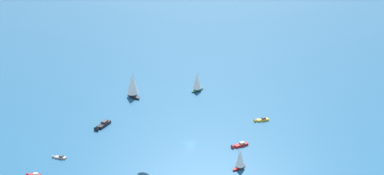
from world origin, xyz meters
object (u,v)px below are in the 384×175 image
Objects in this scene: motorboat_near_centre at (261,120)px; sailboat_far_port at (133,85)px; motorboat_inshore at (33,175)px; motorboat_trailing at (102,125)px; motorboat_outer_ring_c at (59,157)px; sailboat_outer_ring_b at (197,82)px; sailboat_mid_cluster at (240,159)px; motorboat_far_stbd at (239,145)px.

motorboat_near_centre is 0.50× the size of sailboat_far_port.
motorboat_trailing is at bearing -106.73° from motorboat_inshore.
motorboat_inshore is at bearing 72.14° from motorboat_outer_ring_c.
sailboat_outer_ring_b reaches higher than motorboat_trailing.
motorboat_inshore is at bearing 73.27° from motorboat_trailing.
motorboat_outer_ring_c is at bearing 28.27° from motorboat_near_centre.
motorboat_trailing reaches higher than motorboat_near_centre.
sailboat_mid_cluster is (9.68, 42.84, 3.29)m from motorboat_near_centre.
motorboat_near_centre is at bearing -151.73° from motorboat_outer_ring_c.
motorboat_far_stbd is 70.48m from motorboat_outer_ring_c.
motorboat_near_centre is 1.28× the size of motorboat_outer_ring_c.
motorboat_outer_ring_c is (46.15, 78.33, -4.78)m from sailboat_outer_ring_b.
sailboat_outer_ring_b reaches higher than motorboat_far_stbd.
sailboat_far_port is 1.99× the size of motorboat_far_stbd.
motorboat_trailing is at bearing -11.85° from motorboat_far_stbd.
sailboat_mid_cluster is (-0.21, 16.97, 3.26)m from motorboat_far_stbd.
motorboat_outer_ring_c is (68.78, -0.65, -3.41)m from sailboat_mid_cluster.
motorboat_inshore is at bearing 22.04° from motorboat_far_stbd.
motorboat_trailing is (70.05, 13.25, 0.22)m from motorboat_near_centre.
motorboat_near_centre is 0.85× the size of sailboat_mid_cluster.
motorboat_far_stbd is 66.10m from sailboat_outer_ring_b.
motorboat_inshore is 74.16m from sailboat_mid_cluster.
sailboat_mid_cluster is 68.87m from motorboat_outer_ring_c.
motorboat_outer_ring_c reaches higher than motorboat_inshore.
sailboat_far_port is 74.41m from motorboat_far_stbd.
sailboat_outer_ring_b is at bearing -48.20° from motorboat_near_centre.
motorboat_outer_ring_c is (68.56, 16.32, -0.15)m from motorboat_far_stbd.
motorboat_inshore is 0.52× the size of motorboat_trailing.
motorboat_far_stbd is at bearing 168.15° from motorboat_trailing.
motorboat_near_centre is 1.00× the size of motorboat_far_stbd.
motorboat_inshore is (82.70, 55.35, -0.14)m from motorboat_near_centre.
sailboat_mid_cluster reaches higher than motorboat_near_centre.
sailboat_mid_cluster reaches higher than motorboat_outer_ring_c.
motorboat_inshore is 0.63× the size of sailboat_mid_cluster.
sailboat_outer_ring_b is at bearing -159.71° from sailboat_far_port.
motorboat_trailing is 1.20× the size of sailboat_mid_cluster.
sailboat_outer_ring_b reaches higher than motorboat_near_centre.
sailboat_mid_cluster is 82.17m from sailboat_outer_ring_b.
sailboat_far_port reaches higher than sailboat_outer_ring_b.
sailboat_mid_cluster is at bearing 129.35° from sailboat_far_port.
motorboat_far_stbd is at bearing -166.61° from motorboat_outer_ring_c.
sailboat_far_port is at bearing -50.65° from sailboat_mid_cluster.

